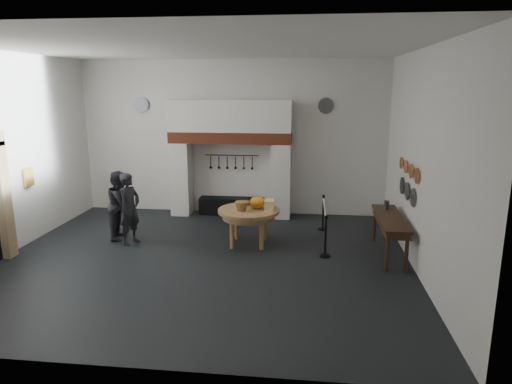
# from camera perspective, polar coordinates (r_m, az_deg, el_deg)

# --- Properties ---
(floor) EXTENTS (9.00, 8.00, 0.02)m
(floor) POSITION_cam_1_polar(r_m,az_deg,el_deg) (10.24, -6.55, -8.42)
(floor) COLOR black
(floor) RESTS_ON ground
(ceiling) EXTENTS (9.00, 8.00, 0.02)m
(ceiling) POSITION_cam_1_polar(r_m,az_deg,el_deg) (9.57, -7.28, 17.54)
(ceiling) COLOR silver
(ceiling) RESTS_ON wall_back
(wall_back) EXTENTS (9.00, 0.02, 4.50)m
(wall_back) POSITION_cam_1_polar(r_m,az_deg,el_deg) (13.54, -2.98, 6.75)
(wall_back) COLOR silver
(wall_back) RESTS_ON floor
(wall_front) EXTENTS (9.00, 0.02, 4.50)m
(wall_front) POSITION_cam_1_polar(r_m,az_deg,el_deg) (5.92, -15.85, -2.01)
(wall_front) COLOR silver
(wall_front) RESTS_ON floor
(wall_left) EXTENTS (0.02, 8.00, 4.50)m
(wall_left) POSITION_cam_1_polar(r_m,az_deg,el_deg) (11.55, -29.22, 4.01)
(wall_left) COLOR silver
(wall_left) RESTS_ON floor
(wall_right) EXTENTS (0.02, 8.00, 4.50)m
(wall_right) POSITION_cam_1_polar(r_m,az_deg,el_deg) (9.66, 20.10, 3.41)
(wall_right) COLOR silver
(wall_right) RESTS_ON floor
(chimney_pier_left) EXTENTS (0.55, 0.70, 2.15)m
(chimney_pier_left) POSITION_cam_1_polar(r_m,az_deg,el_deg) (13.70, -9.26, 1.70)
(chimney_pier_left) COLOR silver
(chimney_pier_left) RESTS_ON floor
(chimney_pier_right) EXTENTS (0.55, 0.70, 2.15)m
(chimney_pier_right) POSITION_cam_1_polar(r_m,az_deg,el_deg) (13.21, 3.15, 1.43)
(chimney_pier_right) COLOR silver
(chimney_pier_right) RESTS_ON floor
(hearth_brick_band) EXTENTS (3.50, 0.72, 0.32)m
(hearth_brick_band) POSITION_cam_1_polar(r_m,az_deg,el_deg) (13.19, -3.23, 6.84)
(hearth_brick_band) COLOR #9E442B
(hearth_brick_band) RESTS_ON chimney_pier_left
(chimney_hood) EXTENTS (3.50, 0.70, 0.90)m
(chimney_hood) POSITION_cam_1_polar(r_m,az_deg,el_deg) (13.14, -3.27, 9.49)
(chimney_hood) COLOR silver
(chimney_hood) RESTS_ON hearth_brick_band
(iron_range) EXTENTS (1.90, 0.45, 0.50)m
(iron_range) POSITION_cam_1_polar(r_m,az_deg,el_deg) (13.64, -3.07, -1.76)
(iron_range) COLOR black
(iron_range) RESTS_ON floor
(utensil_rail) EXTENTS (1.60, 0.02, 0.02)m
(utensil_rail) POSITION_cam_1_polar(r_m,az_deg,el_deg) (13.53, -3.01, 4.61)
(utensil_rail) COLOR black
(utensil_rail) RESTS_ON wall_back
(door_jamb_far) EXTENTS (0.22, 0.30, 2.60)m
(door_jamb_far) POSITION_cam_1_polar(r_m,az_deg,el_deg) (11.41, -29.07, -0.94)
(door_jamb_far) COLOR tan
(door_jamb_far) RESTS_ON floor
(wall_plaque) EXTENTS (0.05, 0.34, 0.44)m
(wall_plaque) POSITION_cam_1_polar(r_m,az_deg,el_deg) (12.27, -26.56, 1.65)
(wall_plaque) COLOR gold
(wall_plaque) RESTS_ON wall_left
(work_table) EXTENTS (1.84, 1.84, 0.07)m
(work_table) POSITION_cam_1_polar(r_m,az_deg,el_deg) (10.90, -0.93, -2.35)
(work_table) COLOR #AB8750
(work_table) RESTS_ON floor
(pumpkin) EXTENTS (0.36, 0.36, 0.31)m
(pumpkin) POSITION_cam_1_polar(r_m,az_deg,el_deg) (10.92, 0.18, -1.28)
(pumpkin) COLOR orange
(pumpkin) RESTS_ON work_table
(cheese_block_big) EXTENTS (0.22, 0.22, 0.24)m
(cheese_block_big) POSITION_cam_1_polar(r_m,az_deg,el_deg) (10.76, 1.68, -1.70)
(cheese_block_big) COLOR #DCC584
(cheese_block_big) RESTS_ON work_table
(cheese_block_small) EXTENTS (0.18, 0.18, 0.20)m
(cheese_block_small) POSITION_cam_1_polar(r_m,az_deg,el_deg) (11.05, 1.71, -1.41)
(cheese_block_small) COLOR #ECE78D
(cheese_block_small) RESTS_ON work_table
(wicker_basket) EXTENTS (0.40, 0.40, 0.22)m
(wicker_basket) POSITION_cam_1_polar(r_m,az_deg,el_deg) (10.74, -1.83, -1.79)
(wicker_basket) COLOR olive
(wicker_basket) RESTS_ON work_table
(bread_loaf) EXTENTS (0.31, 0.18, 0.13)m
(bread_loaf) POSITION_cam_1_polar(r_m,az_deg,el_deg) (11.22, -1.20, -1.37)
(bread_loaf) COLOR #955735
(bread_loaf) RESTS_ON work_table
(visitor_near) EXTENTS (0.59, 0.73, 1.74)m
(visitor_near) POSITION_cam_1_polar(r_m,az_deg,el_deg) (11.34, -15.50, -2.05)
(visitor_near) COLOR black
(visitor_near) RESTS_ON floor
(visitor_far) EXTENTS (0.75, 0.90, 1.71)m
(visitor_far) POSITION_cam_1_polar(r_m,az_deg,el_deg) (11.86, -16.58, -1.55)
(visitor_far) COLOR black
(visitor_far) RESTS_ON floor
(side_table) EXTENTS (0.55, 2.20, 0.06)m
(side_table) POSITION_cam_1_polar(r_m,az_deg,el_deg) (10.62, 16.47, -3.15)
(side_table) COLOR #382114
(side_table) RESTS_ON floor
(pewter_jug) EXTENTS (0.12, 0.12, 0.22)m
(pewter_jug) POSITION_cam_1_polar(r_m,az_deg,el_deg) (11.15, 16.01, -1.60)
(pewter_jug) COLOR #45464A
(pewter_jug) RESTS_ON side_table
(copper_pan_a) EXTENTS (0.03, 0.34, 0.34)m
(copper_pan_a) POSITION_cam_1_polar(r_m,az_deg,el_deg) (9.89, 19.48, 1.91)
(copper_pan_a) COLOR #C6662D
(copper_pan_a) RESTS_ON wall_right
(copper_pan_b) EXTENTS (0.03, 0.32, 0.32)m
(copper_pan_b) POSITION_cam_1_polar(r_m,az_deg,el_deg) (10.42, 18.83, 2.49)
(copper_pan_b) COLOR #C6662D
(copper_pan_b) RESTS_ON wall_right
(copper_pan_c) EXTENTS (0.03, 0.30, 0.30)m
(copper_pan_c) POSITION_cam_1_polar(r_m,az_deg,el_deg) (10.95, 18.24, 3.02)
(copper_pan_c) COLOR #C6662D
(copper_pan_c) RESTS_ON wall_right
(copper_pan_d) EXTENTS (0.03, 0.28, 0.28)m
(copper_pan_d) POSITION_cam_1_polar(r_m,az_deg,el_deg) (11.48, 17.71, 3.50)
(copper_pan_d) COLOR #C6662D
(copper_pan_d) RESTS_ON wall_right
(pewter_plate_left) EXTENTS (0.03, 0.40, 0.40)m
(pewter_plate_left) POSITION_cam_1_polar(r_m,az_deg,el_deg) (10.18, 19.03, -0.63)
(pewter_plate_left) COLOR #4C4C51
(pewter_plate_left) RESTS_ON wall_right
(pewter_plate_mid) EXTENTS (0.03, 0.40, 0.40)m
(pewter_plate_mid) POSITION_cam_1_polar(r_m,az_deg,el_deg) (10.76, 18.36, 0.12)
(pewter_plate_mid) COLOR #4C4C51
(pewter_plate_mid) RESTS_ON wall_right
(pewter_plate_right) EXTENTS (0.03, 0.40, 0.40)m
(pewter_plate_right) POSITION_cam_1_polar(r_m,az_deg,el_deg) (11.33, 17.77, 0.79)
(pewter_plate_right) COLOR #4C4C51
(pewter_plate_right) RESTS_ON wall_right
(pewter_plate_back_left) EXTENTS (0.44, 0.03, 0.44)m
(pewter_plate_back_left) POSITION_cam_1_polar(r_m,az_deg,el_deg) (14.13, -14.10, 10.51)
(pewter_plate_back_left) COLOR #4C4C51
(pewter_plate_back_left) RESTS_ON wall_back
(pewter_plate_back_right) EXTENTS (0.44, 0.03, 0.44)m
(pewter_plate_back_right) POSITION_cam_1_polar(r_m,az_deg,el_deg) (13.25, 8.74, 10.60)
(pewter_plate_back_right) COLOR #4C4C51
(pewter_plate_back_right) RESTS_ON wall_back
(barrier_post_near) EXTENTS (0.05, 0.05, 0.90)m
(barrier_post_near) POSITION_cam_1_polar(r_m,az_deg,el_deg) (10.33, 8.69, -5.64)
(barrier_post_near) COLOR black
(barrier_post_near) RESTS_ON floor
(barrier_post_far) EXTENTS (0.05, 0.05, 0.90)m
(barrier_post_far) POSITION_cam_1_polar(r_m,az_deg,el_deg) (12.24, 8.38, -2.65)
(barrier_post_far) COLOR black
(barrier_post_far) RESTS_ON floor
(barrier_rope) EXTENTS (0.04, 2.00, 0.04)m
(barrier_rope) POSITION_cam_1_polar(r_m,az_deg,el_deg) (11.17, 8.59, -2.05)
(barrier_rope) COLOR silver
(barrier_rope) RESTS_ON barrier_post_near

